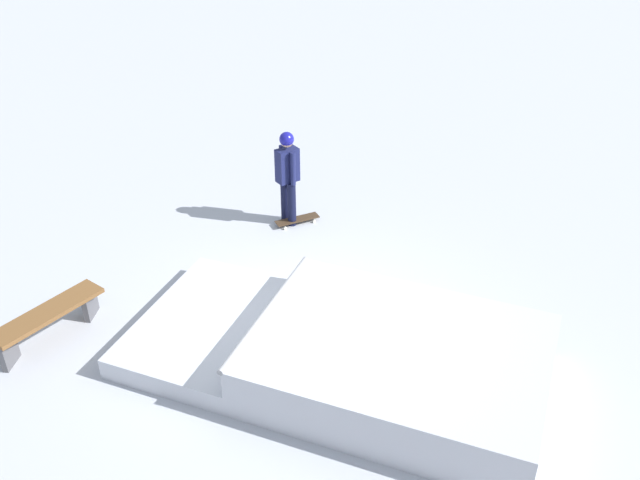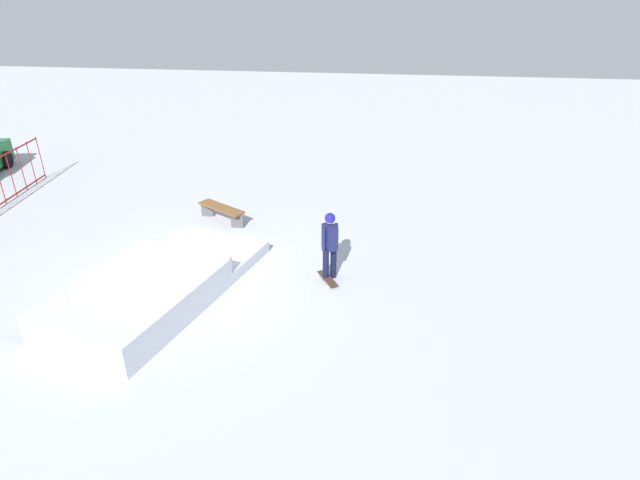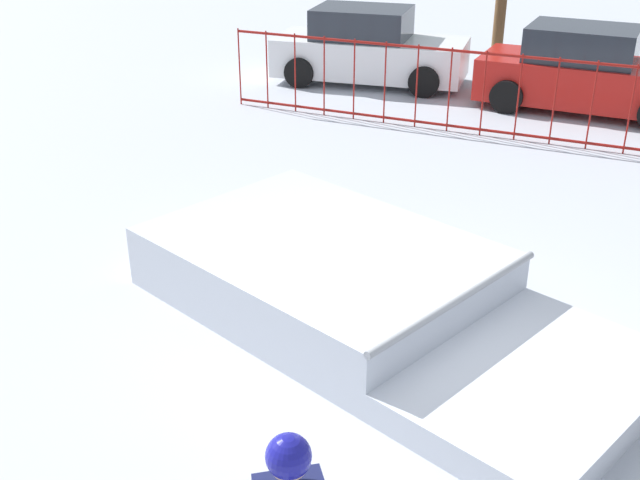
% 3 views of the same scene
% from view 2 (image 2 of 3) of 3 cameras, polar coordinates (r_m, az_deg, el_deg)
% --- Properties ---
extents(ground_plane, '(60.00, 60.00, 0.00)m').
position_cam_2_polar(ground_plane, '(12.88, -13.93, -4.59)').
color(ground_plane, '#B2B7C1').
extents(skate_ramp, '(5.91, 4.00, 0.74)m').
position_cam_2_polar(skate_ramp, '(12.29, -17.99, -5.09)').
color(skate_ramp, silver).
rests_on(skate_ramp, ground).
extents(skater, '(0.43, 0.41, 1.73)m').
position_cam_2_polar(skater, '(12.21, 1.08, -0.14)').
color(skater, black).
rests_on(skater, ground).
extents(skateboard, '(0.79, 0.58, 0.09)m').
position_cam_2_polar(skateboard, '(12.53, 0.82, -4.25)').
color(skateboard, '#3F2D1E').
rests_on(skateboard, ground).
extents(park_bench, '(1.17, 1.58, 0.48)m').
position_cam_2_polar(park_bench, '(15.69, -10.70, 3.17)').
color(park_bench, brown).
rests_on(park_bench, ground).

